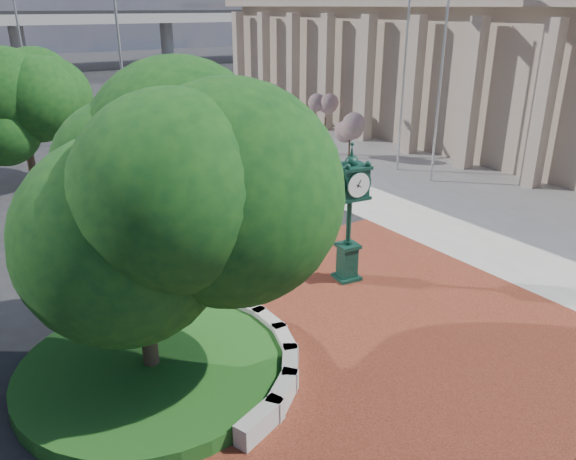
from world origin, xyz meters
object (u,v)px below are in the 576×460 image
(parked_car, at_px, (59,100))
(flagpole_b, at_px, (404,74))
(flagpole_a, at_px, (442,70))
(street_lamp_near, at_px, (124,49))
(street_lamp_far, at_px, (22,34))
(post_clock, at_px, (349,209))

(parked_car, distance_m, flagpole_b, 30.82)
(flagpole_b, bearing_deg, parked_car, 109.41)
(parked_car, bearing_deg, flagpole_a, -53.74)
(parked_car, bearing_deg, flagpole_b, -52.22)
(parked_car, height_order, street_lamp_near, street_lamp_near)
(street_lamp_near, bearing_deg, flagpole_a, -58.82)
(flagpole_b, xyz_separation_m, street_lamp_near, (-9.53, 13.21, 0.79))
(flagpole_a, relative_size, flagpole_b, 1.08)
(street_lamp_far, bearing_deg, parked_car, -47.03)
(street_lamp_far, bearing_deg, flagpole_a, -70.43)
(flagpole_b, distance_m, street_lamp_far, 32.80)
(post_clock, xyz_separation_m, street_lamp_far, (-1.48, 38.89, 3.58))
(parked_car, height_order, flagpole_a, flagpole_a)
(post_clock, height_order, parked_car, post_clock)
(post_clock, xyz_separation_m, street_lamp_near, (0.79, 21.52, 3.32))
(street_lamp_near, bearing_deg, parked_car, 92.31)
(parked_car, height_order, street_lamp_far, street_lamp_far)
(flagpole_a, relative_size, street_lamp_far, 1.02)
(post_clock, xyz_separation_m, parked_car, (0.17, 37.12, -1.52))
(parked_car, relative_size, street_lamp_far, 0.50)
(street_lamp_near, height_order, street_lamp_far, street_lamp_far)
(street_lamp_far, bearing_deg, street_lamp_near, -82.54)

